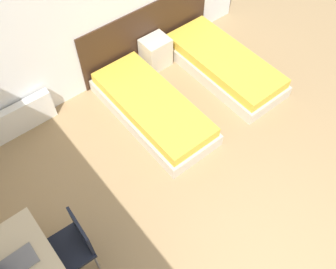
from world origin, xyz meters
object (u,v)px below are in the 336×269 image
object	(u,v)px
chair_near_laptop	(71,246)
laptop	(11,264)
bed_near_window	(152,108)
bed_near_door	(224,65)
nightstand	(156,52)

from	to	relation	value
chair_near_laptop	laptop	bearing A→B (deg)	178.61
bed_near_window	bed_near_door	distance (m)	1.41
bed_near_door	chair_near_laptop	world-z (taller)	chair_near_laptop
bed_near_door	nightstand	world-z (taller)	nightstand
laptop	bed_near_door	bearing A→B (deg)	15.80
nightstand	laptop	size ratio (longest dim) A/B	1.41
nightstand	chair_near_laptop	xyz separation A→B (m)	(-2.63, -1.97, 0.23)
bed_near_door	nightstand	bearing A→B (deg)	130.33
chair_near_laptop	nightstand	bearing A→B (deg)	39.73
bed_near_window	nightstand	world-z (taller)	nightstand
nightstand	bed_near_window	bearing A→B (deg)	-130.33
bed_near_window	nightstand	bearing A→B (deg)	49.67
nightstand	chair_near_laptop	world-z (taller)	chair_near_laptop
laptop	nightstand	bearing A→B (deg)	31.40
bed_near_window	laptop	bearing A→B (deg)	-155.62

